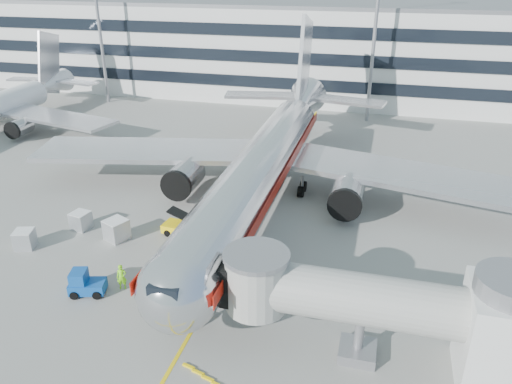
% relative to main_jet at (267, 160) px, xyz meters
% --- Properties ---
extents(ground, '(180.00, 180.00, 0.00)m').
position_rel_main_jet_xyz_m(ground, '(0.00, -11.72, -4.23)').
color(ground, gray).
rests_on(ground, ground).
extents(lead_in_line, '(0.25, 70.00, 0.01)m').
position_rel_main_jet_xyz_m(lead_in_line, '(0.00, -1.72, -4.23)').
color(lead_in_line, yellow).
rests_on(lead_in_line, ground).
extents(main_jet, '(50.95, 48.70, 16.06)m').
position_rel_main_jet_xyz_m(main_jet, '(0.00, 0.00, 0.00)').
color(main_jet, silver).
rests_on(main_jet, ground).
extents(jet_bridge, '(17.80, 4.50, 7.00)m').
position_rel_main_jet_xyz_m(jet_bridge, '(12.18, -19.72, -0.36)').
color(jet_bridge, silver).
rests_on(jet_bridge, ground).
extents(terminal, '(150.00, 24.25, 15.60)m').
position_rel_main_jet_xyz_m(terminal, '(0.00, 46.23, 3.57)').
color(terminal, silver).
rests_on(terminal, ground).
extents(light_mast_west, '(2.40, 1.20, 25.45)m').
position_rel_main_jet_xyz_m(light_mast_west, '(-35.00, 30.28, 10.64)').
color(light_mast_west, gray).
rests_on(light_mast_west, ground).
extents(light_mast_centre, '(2.40, 1.20, 25.45)m').
position_rel_main_jet_xyz_m(light_mast_centre, '(8.00, 30.28, 10.64)').
color(light_mast_centre, gray).
rests_on(light_mast_centre, ground).
extents(belt_loader, '(5.00, 2.21, 2.35)m').
position_rel_main_jet_xyz_m(belt_loader, '(-4.75, -8.73, -3.57)').
color(belt_loader, yellow).
rests_on(belt_loader, ground).
extents(baggage_tug, '(2.77, 2.13, 1.86)m').
position_rel_main_jet_xyz_m(baggage_tug, '(-8.82, -18.37, -3.42)').
color(baggage_tug, '#0E479C').
rests_on(baggage_tug, ground).
extents(cargo_container_left, '(1.73, 1.73, 1.58)m').
position_rel_main_jet_xyz_m(cargo_container_left, '(-14.53, -9.96, -3.44)').
color(cargo_container_left, '#B7BABF').
rests_on(cargo_container_left, ground).
extents(cargo_container_right, '(1.86, 1.86, 1.58)m').
position_rel_main_jet_xyz_m(cargo_container_right, '(-17.19, -14.05, -3.44)').
color(cargo_container_right, '#B7BABF').
rests_on(cargo_container_right, ground).
extents(cargo_container_front, '(2.25, 2.25, 1.81)m').
position_rel_main_jet_xyz_m(cargo_container_front, '(-10.51, -10.84, -3.32)').
color(cargo_container_front, '#B7BABF').
rests_on(cargo_container_front, ground).
extents(ramp_worker, '(0.83, 0.70, 1.94)m').
position_rel_main_jet_xyz_m(ramp_worker, '(-6.58, -17.13, -3.27)').
color(ramp_worker, '#7BE518').
rests_on(ramp_worker, ground).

